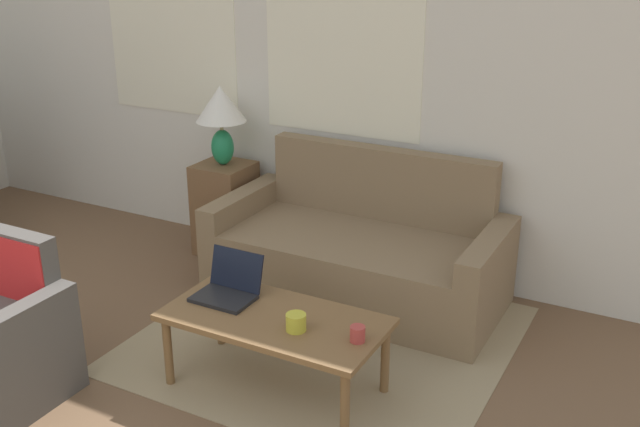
% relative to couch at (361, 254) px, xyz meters
% --- Properties ---
extents(wall_back, '(6.44, 0.06, 2.60)m').
position_rel_couch_xyz_m(wall_back, '(-0.95, 0.43, 1.04)').
color(wall_back, silver).
rests_on(wall_back, ground_plane).
extents(rug, '(1.96, 1.84, 0.01)m').
position_rel_couch_xyz_m(rug, '(0.08, -0.61, -0.26)').
color(rug, '#9E8966').
rests_on(rug, ground_plane).
extents(couch, '(1.78, 0.84, 0.88)m').
position_rel_couch_xyz_m(couch, '(0.00, 0.00, 0.00)').
color(couch, '#846B4C').
rests_on(couch, ground_plane).
extents(side_table, '(0.36, 0.36, 0.65)m').
position_rel_couch_xyz_m(side_table, '(-1.12, 0.15, 0.06)').
color(side_table, brown).
rests_on(side_table, ground_plane).
extents(table_lamp, '(0.34, 0.34, 0.54)m').
position_rel_couch_xyz_m(table_lamp, '(-1.12, 0.15, 0.75)').
color(table_lamp, '#1E8451').
rests_on(table_lamp, side_table).
extents(coffee_table, '(1.09, 0.55, 0.40)m').
position_rel_couch_xyz_m(coffee_table, '(0.08, -1.15, 0.10)').
color(coffee_table, brown).
rests_on(coffee_table, ground_plane).
extents(laptop, '(0.30, 0.26, 0.22)m').
position_rel_couch_xyz_m(laptop, '(-0.24, -1.08, 0.19)').
color(laptop, black).
rests_on(laptop, coffee_table).
extents(cup_navy, '(0.07, 0.07, 0.08)m').
position_rel_couch_xyz_m(cup_navy, '(0.53, -1.17, 0.18)').
color(cup_navy, '#B23D38').
rests_on(cup_navy, coffee_table).
extents(cup_yellow, '(0.10, 0.10, 0.08)m').
position_rel_couch_xyz_m(cup_yellow, '(0.23, -1.22, 0.18)').
color(cup_yellow, gold).
rests_on(cup_yellow, coffee_table).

